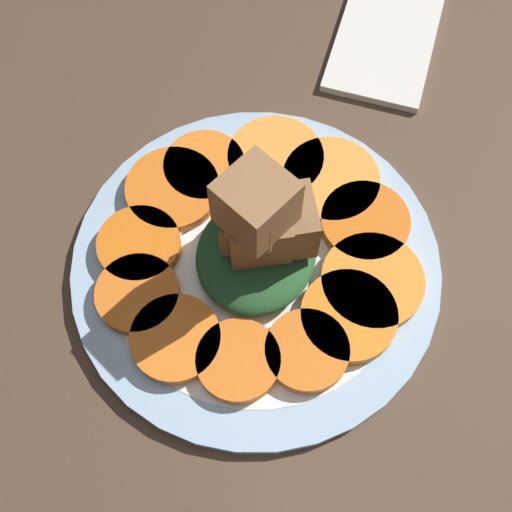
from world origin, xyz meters
The scene contains 17 objects.
table_slab centered at (0.00, 0.00, 1.00)cm, with size 120.00×120.00×2.00cm, color #4C3828.
plate centered at (0.00, 0.00, 2.52)cm, with size 30.89×30.89×1.05cm.
carrot_slice_0 centered at (1.59, -9.71, 3.64)cm, with size 6.97×6.97×1.09cm, color orange.
carrot_slice_1 centered at (5.77, -8.22, 3.64)cm, with size 6.78×6.78×1.09cm, color orange.
carrot_slice_2 centered at (8.42, -4.03, 3.64)cm, with size 7.12×7.12×1.09cm, color orange.
carrot_slice_3 centered at (8.69, 1.18, 3.64)cm, with size 6.56×6.56×1.09cm, color orange.
carrot_slice_4 centered at (6.41, 6.04, 3.64)cm, with size 6.59×6.59×1.09cm, color orange.
carrot_slice_5 centered at (2.71, 8.49, 3.64)cm, with size 7.72×7.72×1.09cm, color orange.
carrot_slice_6 centered at (-0.75, 9.64, 3.64)cm, with size 8.41×8.41×1.09cm, color orange.
carrot_slice_7 centered at (-5.92, 7.88, 3.64)cm, with size 7.57×7.57×1.09cm, color #D76115.
carrot_slice_8 centered at (-9.10, 4.11, 3.64)cm, with size 8.52×8.52×1.09cm, color orange.
carrot_slice_9 centered at (-9.92, -1.16, 3.64)cm, with size 8.56×8.56×1.09cm, color orange.
carrot_slice_10 centered at (-7.25, -6.95, 3.64)cm, with size 7.20×7.20×1.09cm, color orange.
carrot_slice_11 centered at (-4.27, -8.85, 3.64)cm, with size 8.18×8.18×1.09cm, color orange.
center_pile centered at (-0.46, 0.22, 7.46)cm, with size 10.80×9.76×12.04cm.
fork centered at (-1.27, -7.13, 3.30)cm, with size 17.04×5.52×0.40cm.
napkin centered at (-27.65, 5.33, 2.40)cm, with size 15.98×9.59×0.80cm.
Camera 1 is at (21.29, 6.39, 51.64)cm, focal length 45.00 mm.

